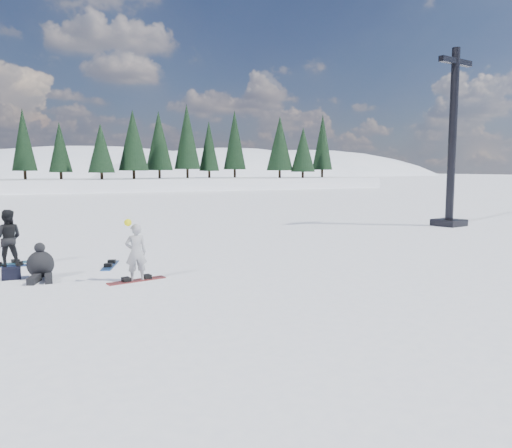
{
  "coord_description": "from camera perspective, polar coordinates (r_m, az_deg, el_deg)",
  "views": [
    {
      "loc": [
        -3.22,
        -13.41,
        2.84
      ],
      "look_at": [
        3.21,
        0.9,
        1.1
      ],
      "focal_mm": 35.0,
      "sensor_mm": 36.0,
      "label": 1
    }
  ],
  "objects": [
    {
      "name": "snowboarder_man",
      "position": [
        16.19,
        -26.54,
        -1.46
      ],
      "size": [
        0.91,
        0.77,
        1.67
      ],
      "primitive_type": "imported",
      "rotation": [
        0.0,
        0.0,
        2.96
      ],
      "color": "black",
      "rests_on": "ground"
    },
    {
      "name": "snowboarder_woman",
      "position": [
        12.97,
        -13.57,
        -3.12
      ],
      "size": [
        0.56,
        0.4,
        1.61
      ],
      "rotation": [
        0.0,
        0.0,
        3.11
      ],
      "color": "#A7A6AC",
      "rests_on": "ground"
    },
    {
      "name": "lift_tower",
      "position": [
        26.62,
        21.46,
        7.36
      ],
      "size": [
        2.39,
        1.52,
        8.65
      ],
      "rotation": [
        0.0,
        0.0,
        0.19
      ],
      "color": "black",
      "rests_on": "ground"
    },
    {
      "name": "snowboard_loose_a",
      "position": [
        15.3,
        -16.34,
        -4.57
      ],
      "size": [
        0.74,
        1.51,
        0.03
      ],
      "primitive_type": "cube",
      "rotation": [
        0.0,
        0.0,
        1.25
      ],
      "color": "navy",
      "rests_on": "ground"
    },
    {
      "name": "seated_rider",
      "position": [
        14.09,
        -23.41,
        -4.33
      ],
      "size": [
        0.76,
        1.16,
        0.94
      ],
      "rotation": [
        0.0,
        0.0,
        -0.16
      ],
      "color": "black",
      "rests_on": "ground"
    },
    {
      "name": "alpine_backdrop",
      "position": [
        203.46,
        -26.51,
        0.93
      ],
      "size": [
        412.5,
        227.0,
        53.2
      ],
      "color": "white",
      "rests_on": "ground"
    },
    {
      "name": "snowboard_loose_c",
      "position": [
        16.61,
        -26.68,
        -4.15
      ],
      "size": [
        1.5,
        0.82,
        0.03
      ],
      "primitive_type": "cube",
      "rotation": [
        0.0,
        0.0,
        0.38
      ],
      "color": "#196B8A",
      "rests_on": "ground"
    },
    {
      "name": "ground",
      "position": [
        14.09,
        -10.51,
        -5.41
      ],
      "size": [
        420.0,
        420.0,
        0.0
      ],
      "primitive_type": "plane",
      "color": "white",
      "rests_on": "ground"
    },
    {
      "name": "snowboard_woman",
      "position": [
        13.11,
        -13.47,
        -6.29
      ],
      "size": [
        1.53,
        0.6,
        0.03
      ],
      "primitive_type": "cube",
      "rotation": [
        0.0,
        0.0,
        0.22
      ],
      "color": "maroon",
      "rests_on": "ground"
    },
    {
      "name": "snowboard_man",
      "position": [
        16.31,
        -26.39,
        -4.31
      ],
      "size": [
        1.52,
        0.48,
        0.03
      ],
      "primitive_type": "cube",
      "rotation": [
        0.0,
        0.0,
        -0.14
      ],
      "color": "navy",
      "rests_on": "ground"
    },
    {
      "name": "gear_bag",
      "position": [
        14.39,
        -26.18,
        -5.1
      ],
      "size": [
        0.45,
        0.3,
        0.3
      ],
      "primitive_type": "cube",
      "rotation": [
        0.0,
        0.0,
        0.01
      ],
      "color": "black",
      "rests_on": "ground"
    }
  ]
}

